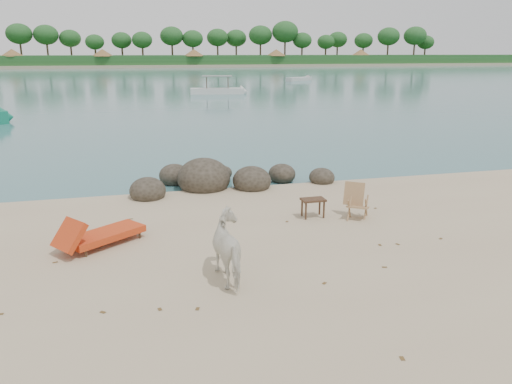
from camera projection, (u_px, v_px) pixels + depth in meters
water at (138, 74)px, 93.28m from camera, size 400.00×400.00×0.00m
far_shore at (132, 64)px, 167.93m from camera, size 420.00×90.00×1.40m
far_scenery at (133, 55)px, 136.01m from camera, size 420.00×18.00×9.50m
boulders at (216, 180)px, 15.20m from camera, size 6.31×2.81×1.20m
cow at (233, 249)px, 8.87m from camera, size 0.82×1.49×1.19m
side_table at (313, 209)px, 12.33m from camera, size 0.58×0.38×0.47m
lounge_chair at (105, 232)px, 10.59m from camera, size 2.08×1.80×0.62m
deck_chair at (358, 203)px, 12.20m from camera, size 0.79×0.80×0.85m
boat_mid at (217, 79)px, 49.04m from camera, size 6.04×2.31×2.88m
boat_far at (299, 78)px, 71.92m from camera, size 4.97×3.62×0.59m
dead_leaves at (270, 264)px, 9.69m from camera, size 8.75×6.95×0.00m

